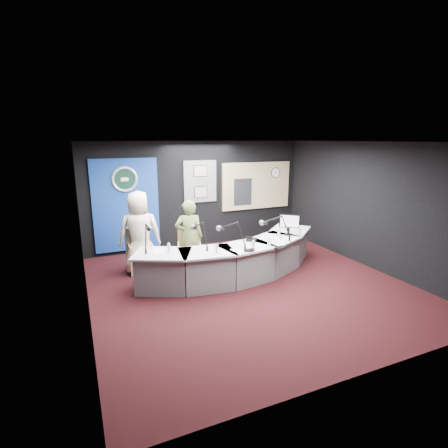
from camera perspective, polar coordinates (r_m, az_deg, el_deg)
name	(u,v)px	position (r m, az deg, el deg)	size (l,w,h in m)	color
ground	(249,285)	(7.13, 4.09, -9.88)	(6.00, 6.00, 0.00)	black
ceiling	(252,142)	(6.53, 4.52, 13.22)	(6.00, 6.00, 0.02)	silver
wall_back	(198,194)	(9.41, -4.22, 4.83)	(6.00, 0.02, 2.80)	black
wall_front	(371,269)	(4.38, 22.92, -6.84)	(6.00, 0.02, 2.80)	black
wall_left	(82,233)	(5.96, -22.20, -1.43)	(0.02, 6.00, 2.80)	black
wall_right	(369,205)	(8.49, 22.57, 2.83)	(0.02, 6.00, 2.80)	black
broadcast_desk	(235,259)	(7.43, 1.84, -5.75)	(4.50, 1.90, 0.75)	#B5B8BA
backdrop_panel	(126,205)	(8.97, -15.68, 2.94)	(1.60, 0.05, 2.30)	navy
agency_seal	(125,179)	(8.84, -15.92, 7.03)	(0.63, 0.63, 0.07)	silver
seal_center	(125,179)	(8.84, -15.92, 7.04)	(0.48, 0.48, 0.01)	black
pinboard	(200,181)	(9.35, -3.90, 6.94)	(0.90, 0.04, 1.10)	slate
framed_photo_upper	(200,171)	(9.29, -3.87, 8.64)	(0.34, 0.02, 0.27)	gray
framed_photo_lower	(201,192)	(9.36, -3.81, 5.22)	(0.34, 0.02, 0.27)	gray
booth_window_frame	(256,186)	(10.06, 5.33, 6.25)	(2.12, 0.06, 1.32)	tan
booth_glow	(257,186)	(10.06, 5.35, 6.25)	(2.00, 0.02, 1.20)	#FFE5A1
equipment_rack	(243,192)	(9.85, 3.08, 5.25)	(0.55, 0.02, 0.75)	black
wall_clock	(276,173)	(10.30, 8.41, 8.30)	(0.28, 0.28, 0.01)	white
armchair_left	(141,250)	(7.78, -13.45, -4.20)	(0.57, 0.57, 1.01)	tan
armchair_right	(189,250)	(7.61, -5.66, -4.28)	(0.57, 0.57, 1.02)	tan
draped_jacket	(137,242)	(7.98, -14.02, -2.93)	(0.50, 0.10, 0.70)	slate
person_man	(140,233)	(7.67, -13.61, -1.39)	(0.88, 0.57, 1.80)	#F2E0C1
person_woman	(189,237)	(7.52, -5.71, -2.12)	(0.59, 0.39, 1.61)	olive
computer_monitor	(289,221)	(7.91, 10.56, 0.47)	(0.39, 0.02, 0.27)	black
desk_phone	(251,240)	(7.42, 4.51, -2.57)	(0.22, 0.17, 0.05)	black
headphones_near	(280,247)	(7.00, 9.10, -3.78)	(0.24, 0.24, 0.04)	black
headphones_far	(249,250)	(6.77, 4.14, -4.25)	(0.21, 0.21, 0.04)	black
paper_stack	(158,251)	(6.87, -10.74, -4.32)	(0.20, 0.29, 0.00)	white
notepad	(238,250)	(6.79, 2.33, -4.32)	(0.19, 0.28, 0.00)	white
boom_mic_a	(147,234)	(6.95, -12.39, -1.64)	(0.32, 0.71, 0.60)	black
boom_mic_b	(200,233)	(6.92, -4.00, -1.40)	(0.19, 0.74, 0.60)	black
boom_mic_c	(232,232)	(6.91, 1.27, -1.39)	(0.45, 0.64, 0.60)	black
boom_mic_d	(276,226)	(7.51, 8.42, -0.31)	(0.55, 0.56, 0.60)	black
water_bottles	(243,241)	(7.09, 3.18, -2.78)	(3.06, 0.67, 0.18)	silver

